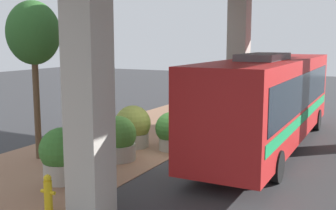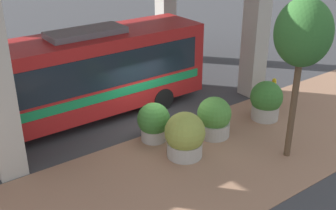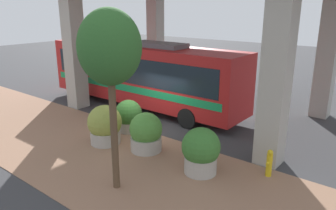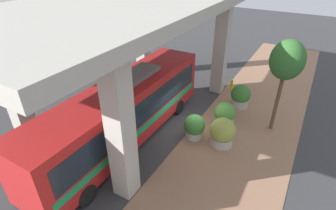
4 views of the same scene
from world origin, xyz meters
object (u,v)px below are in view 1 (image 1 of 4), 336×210
fire_hydrant (48,194)px  planter_back (171,131)px  bus (270,97)px  planter_extra (133,127)px  street_tree_near (33,35)px  planter_middle (62,155)px  planter_front (118,139)px

fire_hydrant → planter_back: size_ratio=0.65×
bus → planter_extra: bus is taller
fire_hydrant → street_tree_near: size_ratio=0.18×
planter_middle → planter_back: bearing=75.1°
fire_hydrant → street_tree_near: (-3.78, 3.59, 3.98)m
fire_hydrant → street_tree_near: street_tree_near is taller
fire_hydrant → planter_front: size_ratio=0.62×
planter_front → street_tree_near: (-2.70, -1.14, 3.72)m
fire_hydrant → planter_extra: size_ratio=0.59×
bus → planter_back: 4.17m
planter_front → planter_back: (1.09, 2.09, 0.00)m
planter_back → planter_extra: bearing=-172.2°
planter_middle → street_tree_near: street_tree_near is taller
bus → planter_middle: (-4.59, -7.03, -1.23)m
street_tree_near → planter_back: bearing=40.4°
street_tree_near → planter_extra: bearing=54.1°
bus → planter_middle: 8.48m
fire_hydrant → planter_back: bearing=89.8°
planter_front → planter_back: size_ratio=1.06×
fire_hydrant → planter_middle: (-1.27, 1.98, 0.33)m
fire_hydrant → planter_middle: bearing=122.6°
bus → planter_back: (-3.30, -2.19, -1.30)m
planter_back → street_tree_near: 6.22m
planter_extra → planter_middle: bearing=-85.8°
planter_front → street_tree_near: 4.74m
bus → planter_front: 6.27m
bus → planter_extra: 5.63m
fire_hydrant → planter_extra: 6.80m
planter_extra → planter_back: bearing=7.8°
bus → street_tree_near: bearing=-142.6°
planter_front → planter_extra: 1.94m
bus → fire_hydrant: (-3.32, -9.01, -1.56)m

